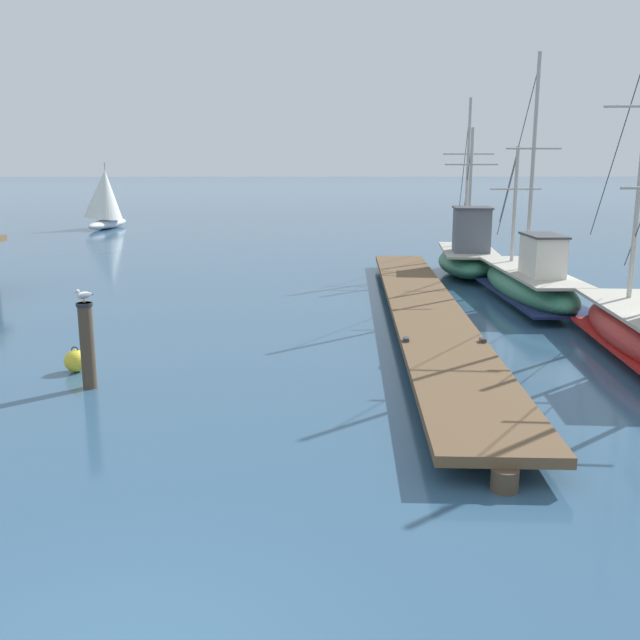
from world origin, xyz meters
name	(u,v)px	position (x,y,z in m)	size (l,w,h in m)	color
floating_dock	(424,308)	(4.77, 13.56, 0.36)	(2.92, 20.20, 0.53)	brown
fishing_boat_0	(530,282)	(8.29, 15.92, 0.64)	(1.83, 7.32, 7.17)	#337556
fishing_boat_2	(468,255)	(7.60, 21.14, 0.78)	(2.71, 7.03, 6.46)	#337556
mooring_piling	(87,344)	(-2.38, 8.00, 0.85)	(0.30, 0.30, 1.62)	#4C3D2D
perched_seagull	(84,295)	(-2.37, 8.00, 1.77)	(0.30, 0.31, 0.27)	gold
mooring_buoy	(76,361)	(-2.97, 9.05, 0.23)	(0.45, 0.45, 0.52)	yellow
distant_sailboat	(105,199)	(-10.98, 40.42, 1.87)	(3.06, 4.87, 4.08)	silver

